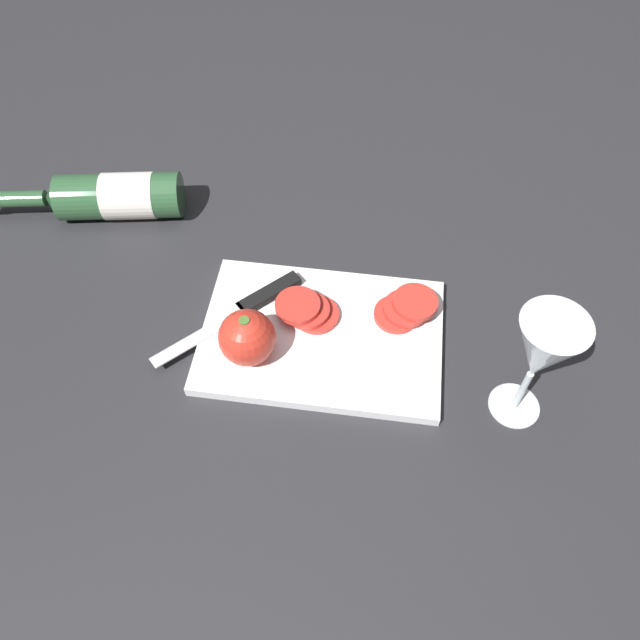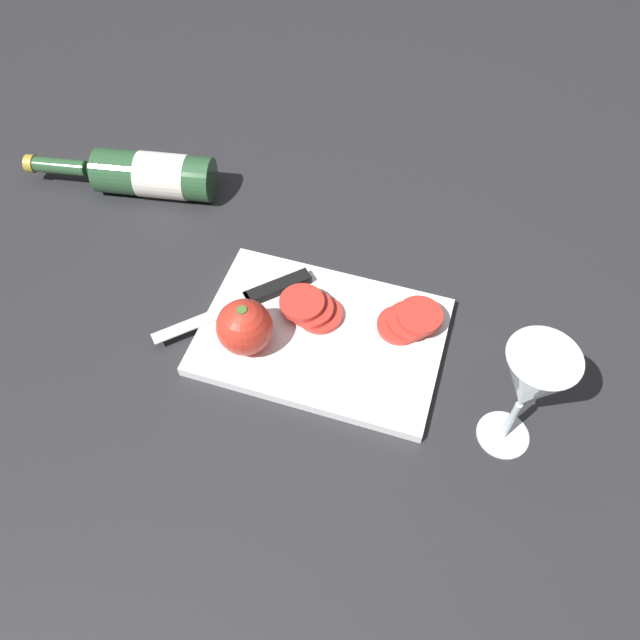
{
  "view_description": "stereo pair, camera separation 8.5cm",
  "coord_description": "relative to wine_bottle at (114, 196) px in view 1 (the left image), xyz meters",
  "views": [
    {
      "loc": [
        -0.06,
        0.51,
        0.74
      ],
      "look_at": [
        0.0,
        0.02,
        0.05
      ],
      "focal_mm": 35.0,
      "sensor_mm": 36.0,
      "label": 1
    },
    {
      "loc": [
        -0.15,
        0.49,
        0.74
      ],
      "look_at": [
        0.0,
        0.02,
        0.05
      ],
      "focal_mm": 35.0,
      "sensor_mm": 36.0,
      "label": 2
    }
  ],
  "objects": [
    {
      "name": "ground_plane",
      "position": [
        -0.37,
        0.19,
        -0.04
      ],
      "size": [
        3.0,
        3.0,
        0.0
      ],
      "primitive_type": "plane",
      "color": "#28282B"
    },
    {
      "name": "wine_glass",
      "position": [
        -0.64,
        0.28,
        0.09
      ],
      "size": [
        0.08,
        0.08,
        0.19
      ],
      "color": "silver",
      "rests_on": "ground_plane"
    },
    {
      "name": "whole_tomato",
      "position": [
        -0.28,
        0.26,
        0.02
      ],
      "size": [
        0.08,
        0.08,
        0.08
      ],
      "color": "red",
      "rests_on": "cutting_board"
    },
    {
      "name": "knife",
      "position": [
        -0.27,
        0.17,
        -0.01
      ],
      "size": [
        0.19,
        0.19,
        0.01
      ],
      "rotation": [
        0.0,
        0.0,
        0.78
      ],
      "color": "silver",
      "rests_on": "cutting_board"
    },
    {
      "name": "cutting_board",
      "position": [
        -0.37,
        0.21,
        -0.03
      ],
      "size": [
        0.34,
        0.23,
        0.02
      ],
      "color": "white",
      "rests_on": "ground_plane"
    },
    {
      "name": "tomato_slice_stack_near",
      "position": [
        -0.48,
        0.16,
        -0.01
      ],
      "size": [
        0.09,
        0.08,
        0.03
      ],
      "color": "red",
      "rests_on": "cutting_board"
    },
    {
      "name": "wine_bottle",
      "position": [
        0.0,
        0.0,
        0.0
      ],
      "size": [
        0.33,
        0.11,
        0.08
      ],
      "color": "#2D5633",
      "rests_on": "ground_plane"
    },
    {
      "name": "tomato_slice_stack_far",
      "position": [
        -0.34,
        0.18,
        -0.01
      ],
      "size": [
        0.09,
        0.07,
        0.03
      ],
      "color": "red",
      "rests_on": "cutting_board"
    }
  ]
}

